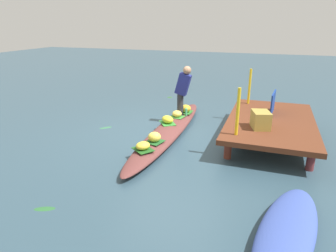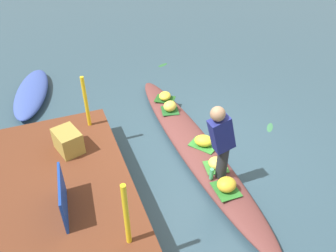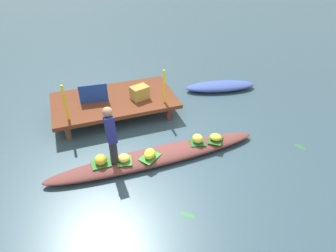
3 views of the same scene
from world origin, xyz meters
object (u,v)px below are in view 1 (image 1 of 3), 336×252
banana_bunch_1 (143,146)px  vendor_person (183,88)px  banana_bunch_2 (168,119)px  produce_crate (261,120)px  banana_bunch_3 (154,137)px  vendor_boat (169,130)px  banana_bunch_0 (186,108)px  banana_bunch_4 (177,114)px  water_bottle (186,112)px  market_banner (273,103)px  moored_boat (287,232)px

banana_bunch_1 → vendor_person: (-2.33, 0.07, 0.63)m
banana_bunch_2 → produce_crate: 2.14m
banana_bunch_2 → vendor_person: size_ratio=0.25×
banana_bunch_3 → banana_bunch_1: bearing=-8.1°
vendor_boat → banana_bunch_3: bearing=1.5°
banana_bunch_0 → banana_bunch_4: banana_bunch_0 is taller
vendor_boat → banana_bunch_1: 1.44m
banana_bunch_4 → banana_bunch_2: bearing=-6.1°
vendor_person → water_bottle: bearing=90.4°
vendor_boat → produce_crate: (0.19, 1.99, 0.53)m
vendor_person → market_banner: 2.15m
banana_bunch_0 → vendor_person: bearing=-0.0°
banana_bunch_3 → produce_crate: size_ratio=0.59×
moored_boat → water_bottle: size_ratio=11.48×
produce_crate → banana_bunch_0: bearing=-125.2°
moored_boat → water_bottle: 4.44m
vendor_boat → banana_bunch_1: bearing=-1.6°
banana_bunch_0 → water_bottle: banana_bunch_0 is taller
vendor_boat → vendor_person: vendor_person is taller
banana_bunch_3 → banana_bunch_0: bearing=179.8°
banana_bunch_3 → banana_bunch_4: size_ratio=1.07×
banana_bunch_3 → market_banner: bearing=132.5°
banana_bunch_1 → vendor_person: vendor_person is taller
banana_bunch_0 → moored_boat: bearing=31.1°
banana_bunch_4 → vendor_boat: bearing=3.1°
moored_boat → banana_bunch_1: 2.89m
banana_bunch_1 → water_bottle: bearing=176.0°
banana_bunch_2 → produce_crate: (0.36, 2.09, 0.33)m
banana_bunch_1 → vendor_person: 2.41m
banana_bunch_2 → market_banner: 2.45m
banana_bunch_0 → vendor_boat: bearing=-2.4°
moored_boat → banana_bunch_2: (-3.03, -2.58, 0.19)m
vendor_person → produce_crate: bearing=60.5°
moored_boat → banana_bunch_2: banana_bunch_2 is taller
moored_boat → market_banner: (-3.83, -0.30, 0.60)m
produce_crate → water_bottle: bearing=-120.7°
vendor_person → moored_boat: bearing=32.9°
water_bottle → banana_bunch_2: bearing=-18.0°
banana_bunch_1 → banana_bunch_4: 2.14m
banana_bunch_0 → produce_crate: size_ratio=0.63×
banana_bunch_2 → produce_crate: bearing=80.2°
moored_boat → water_bottle: water_bottle is taller
vendor_person → vendor_boat: bearing=-3.1°
vendor_boat → produce_crate: produce_crate is taller
vendor_boat → moored_boat: size_ratio=2.23×
moored_boat → banana_bunch_0: (-4.04, -2.44, 0.20)m
vendor_boat → banana_bunch_0: banana_bunch_0 is taller
banana_bunch_3 → water_bottle: banana_bunch_3 is taller
market_banner → banana_bunch_3: bearing=-42.7°
water_bottle → produce_crate: bearing=59.3°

